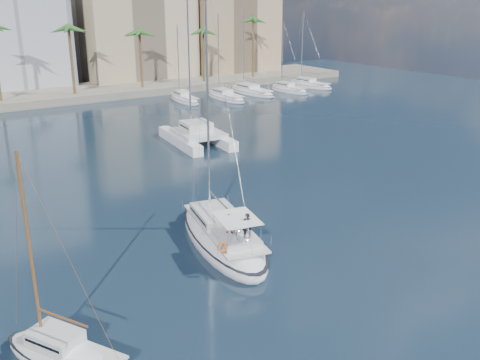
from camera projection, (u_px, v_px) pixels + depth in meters
ground at (251, 236)px, 37.06m from camera, size 160.00×160.00×0.00m
quay at (31, 97)px, 84.80m from camera, size 120.00×14.00×1.20m
building_beige at (134, 29)px, 100.39m from camera, size 20.00×14.00×20.00m
building_tan_right at (229, 31)px, 109.67m from camera, size 18.00×12.00×18.00m
palm_centre at (30, 36)px, 78.51m from camera, size 3.60×3.60×12.30m
palm_right at (225, 29)px, 96.40m from camera, size 3.60×3.60×12.30m
main_sloop at (222, 236)px, 35.72m from camera, size 6.48×12.94×18.38m
small_sloop at (67, 357)px, 23.99m from camera, size 5.47×7.47×10.44m
catamaran at (197, 134)px, 60.10m from camera, size 6.48×11.14×15.65m
seagull at (228, 218)px, 38.72m from camera, size 1.23×0.53×0.23m
moored_yacht_a at (184, 102)px, 84.52m from camera, size 3.37×9.52×11.90m
moored_yacht_b at (226, 99)px, 86.37m from camera, size 3.32×10.83×13.72m
moored_yacht_c at (252, 94)px, 91.36m from camera, size 3.98×12.33×15.54m
moored_yacht_d at (289, 92)px, 93.21m from camera, size 3.52×9.55×11.90m
moored_yacht_e at (310, 87)px, 98.20m from camera, size 4.61×11.11×13.72m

